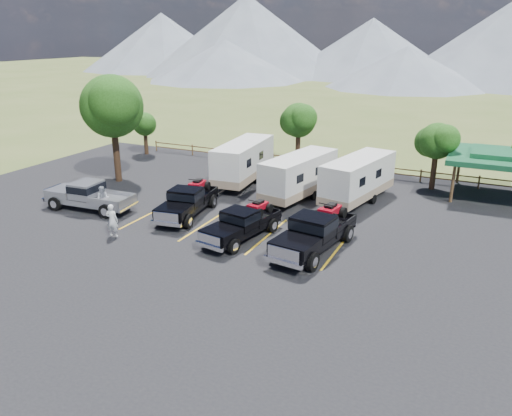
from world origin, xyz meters
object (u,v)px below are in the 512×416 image
at_px(rig_left, 188,201).
at_px(trailer_left, 243,162).
at_px(rig_right, 315,231).
at_px(trailer_right, 358,179).
at_px(trailer_center, 299,176).
at_px(tree_big_nw, 112,106).
at_px(rig_center, 242,223).
at_px(pickup_silver, 89,195).
at_px(person_a, 112,220).
at_px(person_b, 103,199).
at_px(pavilion, 499,157).

bearing_deg(rig_left, trailer_left, 82.18).
bearing_deg(rig_right, trailer_right, 98.04).
height_order(rig_left, trailer_right, trailer_right).
bearing_deg(trailer_center, rig_left, -118.49).
bearing_deg(tree_big_nw, rig_center, -23.55).
relative_size(tree_big_nw, trailer_center, 0.93).
relative_size(rig_right, trailer_right, 0.78).
xyz_separation_m(pickup_silver, person_a, (4.23, -2.80, -0.01)).
xyz_separation_m(trailer_right, pickup_silver, (-14.74, -8.72, -0.61)).
distance_m(rig_right, person_b, 13.81).
bearing_deg(pickup_silver, rig_left, 102.18).
height_order(rig_center, trailer_center, trailer_center).
distance_m(trailer_left, pickup_silver, 11.22).
relative_size(pavilion, person_b, 3.85).
xyz_separation_m(rig_right, trailer_left, (-8.75, 9.23, 0.56)).
xyz_separation_m(pickup_silver, person_b, (0.97, 0.14, -0.13)).
height_order(trailer_left, person_a, trailer_left).
xyz_separation_m(tree_big_nw, trailer_center, (13.71, 1.94, -4.04)).
height_order(trailer_right, person_a, trailer_right).
bearing_deg(trailer_right, rig_right, -78.26).
bearing_deg(person_a, pavilion, -150.95).
distance_m(trailer_right, person_a, 15.61).
relative_size(pavilion, rig_left, 1.02).
bearing_deg(rig_left, tree_big_nw, 146.66).
xyz_separation_m(tree_big_nw, pavilion, (25.55, 7.97, -2.81)).
bearing_deg(pavilion, rig_center, -131.18).
bearing_deg(trailer_center, trailer_left, 172.40).
distance_m(trailer_center, person_b, 12.65).
relative_size(trailer_left, pickup_silver, 1.44).
height_order(rig_center, person_b, rig_center).
xyz_separation_m(rig_left, rig_right, (8.66, -1.58, 0.09)).
distance_m(tree_big_nw, pickup_silver, 7.95).
relative_size(tree_big_nw, pavilion, 1.26).
relative_size(rig_left, rig_right, 0.92).
relative_size(tree_big_nw, rig_left, 1.29).
bearing_deg(trailer_left, person_a, -103.16).
xyz_separation_m(trailer_center, person_b, (-10.03, -7.67, -0.71)).
height_order(tree_big_nw, rig_right, tree_big_nw).
bearing_deg(rig_left, person_a, -120.96).
relative_size(rig_left, person_b, 3.76).
height_order(tree_big_nw, person_a, tree_big_nw).
distance_m(rig_center, person_a, 7.09).
bearing_deg(tree_big_nw, person_b, -57.29).
height_order(pavilion, rig_left, pavilion).
distance_m(person_a, person_b, 4.39).
bearing_deg(person_b, rig_center, -27.31).
distance_m(tree_big_nw, person_b, 8.31).
bearing_deg(trailer_left, rig_left, -94.10).
relative_size(trailer_center, person_a, 4.53).
distance_m(pavilion, rig_center, 18.47).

